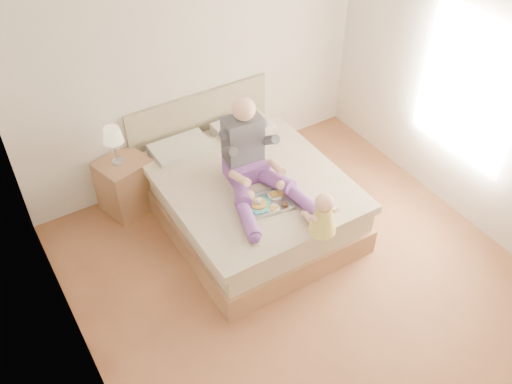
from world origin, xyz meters
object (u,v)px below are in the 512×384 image
adult (252,162)px  tray (267,201)px  baby (322,216)px  nightstand (126,184)px  bed (245,193)px

adult → tray: 0.40m
adult → baby: 0.90m
adult → baby: size_ratio=2.67×
nightstand → baby: baby is taller
bed → baby: size_ratio=5.18×
nightstand → bed: bearing=-54.2°
bed → baby: baby is taller
adult → bed: bearing=86.2°
baby → bed: bearing=101.9°
tray → bed: bearing=91.8°
bed → baby: (0.17, -1.07, 0.46)m
bed → nightstand: (-1.00, 0.80, -0.01)m
bed → tray: size_ratio=4.61×
tray → baby: baby is taller
nightstand → tray: bearing=-70.3°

